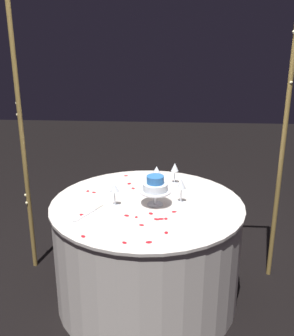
% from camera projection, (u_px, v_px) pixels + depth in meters
% --- Properties ---
extents(ground_plane, '(12.00, 12.00, 0.00)m').
position_uv_depth(ground_plane, '(147.00, 296.00, 3.09)').
color(ground_plane, black).
extents(decorative_arch, '(2.04, 0.06, 2.29)m').
position_uv_depth(decorative_arch, '(150.00, 94.00, 2.94)').
color(decorative_arch, olive).
rests_on(decorative_arch, ground).
extents(main_table, '(1.36, 1.36, 0.78)m').
position_uv_depth(main_table, '(147.00, 252.00, 2.96)').
color(main_table, silver).
rests_on(main_table, ground).
extents(tiered_cake, '(0.22, 0.22, 0.21)m').
position_uv_depth(tiered_cake, '(155.00, 186.00, 2.76)').
color(tiered_cake, silver).
rests_on(tiered_cake, main_table).
extents(wine_glass_0, '(0.07, 0.07, 0.16)m').
position_uv_depth(wine_glass_0, '(157.00, 171.00, 3.10)').
color(wine_glass_0, silver).
rests_on(wine_glass_0, main_table).
extents(wine_glass_1, '(0.06, 0.06, 0.17)m').
position_uv_depth(wine_glass_1, '(175.00, 168.00, 3.15)').
color(wine_glass_1, silver).
rests_on(wine_glass_1, main_table).
extents(wine_glass_2, '(0.06, 0.06, 0.17)m').
position_uv_depth(wine_glass_2, '(115.00, 189.00, 2.75)').
color(wine_glass_2, silver).
rests_on(wine_glass_2, main_table).
extents(wine_glass_3, '(0.06, 0.06, 0.18)m').
position_uv_depth(wine_glass_3, '(181.00, 185.00, 2.80)').
color(wine_glass_3, silver).
rests_on(wine_glass_3, main_table).
extents(cake_knife, '(0.16, 0.27, 0.01)m').
position_uv_depth(cake_knife, '(91.00, 212.00, 2.69)').
color(cake_knife, silver).
rests_on(cake_knife, main_table).
extents(rose_petal_0, '(0.03, 0.02, 0.00)m').
position_uv_depth(rose_petal_0, '(126.00, 176.00, 3.34)').
color(rose_petal_0, red).
rests_on(rose_petal_0, main_table).
extents(rose_petal_1, '(0.05, 0.04, 0.00)m').
position_uv_depth(rose_petal_1, '(82.00, 215.00, 2.65)').
color(rose_petal_1, red).
rests_on(rose_petal_1, main_table).
extents(rose_petal_2, '(0.04, 0.05, 0.00)m').
position_uv_depth(rose_petal_2, '(129.00, 184.00, 3.17)').
color(rose_petal_2, red).
rests_on(rose_petal_2, main_table).
extents(rose_petal_3, '(0.04, 0.03, 0.00)m').
position_uv_depth(rose_petal_3, '(161.00, 219.00, 2.59)').
color(rose_petal_3, red).
rests_on(rose_petal_3, main_table).
extents(rose_petal_4, '(0.02, 0.03, 0.00)m').
position_uv_depth(rose_petal_4, '(166.00, 233.00, 2.42)').
color(rose_petal_4, red).
rests_on(rose_petal_4, main_table).
extents(rose_petal_5, '(0.04, 0.03, 0.00)m').
position_uv_depth(rose_petal_5, '(142.00, 225.00, 2.51)').
color(rose_petal_5, red).
rests_on(rose_petal_5, main_table).
extents(rose_petal_6, '(0.04, 0.04, 0.00)m').
position_uv_depth(rose_petal_6, '(83.00, 236.00, 2.37)').
color(rose_petal_6, red).
rests_on(rose_petal_6, main_table).
extents(rose_petal_7, '(0.04, 0.03, 0.00)m').
position_uv_depth(rose_petal_7, '(174.00, 212.00, 2.69)').
color(rose_petal_7, red).
rests_on(rose_petal_7, main_table).
extents(rose_petal_8, '(0.04, 0.04, 0.00)m').
position_uv_depth(rose_petal_8, '(133.00, 188.00, 3.08)').
color(rose_petal_8, red).
rests_on(rose_petal_8, main_table).
extents(rose_petal_9, '(0.04, 0.03, 0.00)m').
position_uv_depth(rose_petal_9, '(146.00, 186.00, 3.13)').
color(rose_petal_9, red).
rests_on(rose_petal_9, main_table).
extents(rose_petal_10, '(0.04, 0.04, 0.00)m').
position_uv_depth(rose_petal_10, '(124.00, 243.00, 2.30)').
color(rose_petal_10, red).
rests_on(rose_petal_10, main_table).
extents(rose_petal_11, '(0.05, 0.04, 0.00)m').
position_uv_depth(rose_petal_11, '(157.00, 219.00, 2.59)').
color(rose_petal_11, red).
rests_on(rose_petal_11, main_table).
extents(rose_petal_12, '(0.03, 0.02, 0.00)m').
position_uv_depth(rose_petal_12, '(142.00, 194.00, 2.97)').
color(rose_petal_12, red).
rests_on(rose_petal_12, main_table).
extents(rose_petal_13, '(0.03, 0.04, 0.00)m').
position_uv_depth(rose_petal_13, '(144.00, 195.00, 2.95)').
color(rose_petal_13, red).
rests_on(rose_petal_13, main_table).
extents(rose_petal_14, '(0.04, 0.04, 0.00)m').
position_uv_depth(rose_petal_14, '(127.00, 216.00, 2.64)').
color(rose_petal_14, red).
rests_on(rose_petal_14, main_table).
extents(rose_petal_15, '(0.03, 0.03, 0.00)m').
position_uv_depth(rose_petal_15, '(151.00, 196.00, 2.94)').
color(rose_petal_15, red).
rests_on(rose_petal_15, main_table).
extents(rose_petal_16, '(0.02, 0.03, 0.00)m').
position_uv_depth(rose_petal_16, '(166.00, 219.00, 2.59)').
color(rose_petal_16, red).
rests_on(rose_petal_16, main_table).
extents(rose_petal_17, '(0.04, 0.04, 0.00)m').
position_uv_depth(rose_petal_17, '(149.00, 242.00, 2.31)').
color(rose_petal_17, red).
rests_on(rose_petal_17, main_table).
extents(rose_petal_18, '(0.02, 0.03, 0.00)m').
position_uv_depth(rose_petal_18, '(136.00, 217.00, 2.61)').
color(rose_petal_18, red).
rests_on(rose_petal_18, main_table).
extents(rose_petal_19, '(0.04, 0.04, 0.00)m').
position_uv_depth(rose_petal_19, '(151.00, 213.00, 2.67)').
color(rose_petal_19, red).
rests_on(rose_petal_19, main_table).
extents(rose_petal_20, '(0.03, 0.03, 0.00)m').
position_uv_depth(rose_petal_20, '(88.00, 191.00, 3.03)').
color(rose_petal_20, red).
rests_on(rose_petal_20, main_table).
extents(rose_petal_21, '(0.04, 0.03, 0.00)m').
position_uv_depth(rose_petal_21, '(94.00, 192.00, 3.01)').
color(rose_petal_21, red).
rests_on(rose_petal_21, main_table).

